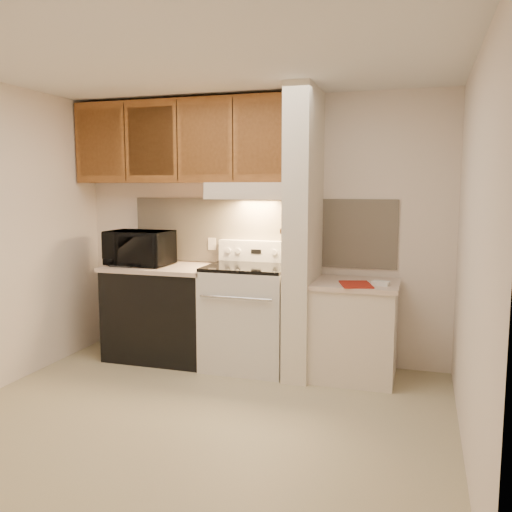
% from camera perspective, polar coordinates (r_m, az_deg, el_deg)
% --- Properties ---
extents(floor, '(3.60, 3.60, 0.00)m').
position_cam_1_polar(floor, '(4.14, -5.95, -16.41)').
color(floor, '#BFB38E').
rests_on(floor, ground).
extents(ceiling, '(3.60, 3.60, 0.00)m').
position_cam_1_polar(ceiling, '(3.88, -6.46, 19.72)').
color(ceiling, white).
rests_on(ceiling, wall_back).
extents(wall_back, '(3.60, 2.50, 0.02)m').
position_cam_1_polar(wall_back, '(5.22, 0.34, 2.78)').
color(wall_back, white).
rests_on(wall_back, floor).
extents(wall_right, '(0.02, 3.00, 2.50)m').
position_cam_1_polar(wall_right, '(3.52, 21.85, 0.03)').
color(wall_right, white).
rests_on(wall_right, floor).
extents(backsplash, '(2.60, 0.02, 0.63)m').
position_cam_1_polar(backsplash, '(5.21, 0.30, 2.61)').
color(backsplash, beige).
rests_on(backsplash, wall_back).
extents(range_body, '(0.76, 0.65, 0.92)m').
position_cam_1_polar(range_body, '(5.02, -0.82, -6.55)').
color(range_body, silver).
rests_on(range_body, floor).
extents(oven_window, '(0.50, 0.01, 0.30)m').
position_cam_1_polar(oven_window, '(4.72, -2.01, -6.96)').
color(oven_window, black).
rests_on(oven_window, range_body).
extents(oven_handle, '(0.65, 0.02, 0.02)m').
position_cam_1_polar(oven_handle, '(4.63, -2.18, -4.43)').
color(oven_handle, silver).
rests_on(oven_handle, range_body).
extents(cooktop, '(0.74, 0.64, 0.03)m').
position_cam_1_polar(cooktop, '(4.93, -0.83, -1.18)').
color(cooktop, black).
rests_on(cooktop, range_body).
extents(range_backguard, '(0.76, 0.08, 0.20)m').
position_cam_1_polar(range_backguard, '(5.18, 0.14, 0.53)').
color(range_backguard, silver).
rests_on(range_backguard, range_body).
extents(range_display, '(0.10, 0.01, 0.04)m').
position_cam_1_polar(range_display, '(5.14, 0.01, 0.47)').
color(range_display, black).
rests_on(range_display, range_backguard).
extents(range_knob_left_outer, '(0.05, 0.02, 0.05)m').
position_cam_1_polar(range_knob_left_outer, '(5.23, -2.94, 0.58)').
color(range_knob_left_outer, silver).
rests_on(range_knob_left_outer, range_backguard).
extents(range_knob_left_inner, '(0.05, 0.02, 0.05)m').
position_cam_1_polar(range_knob_left_inner, '(5.19, -1.90, 0.54)').
color(range_knob_left_inner, silver).
rests_on(range_knob_left_inner, range_backguard).
extents(range_knob_right_inner, '(0.05, 0.02, 0.05)m').
position_cam_1_polar(range_knob_right_inner, '(5.09, 1.93, 0.40)').
color(range_knob_right_inner, silver).
rests_on(range_knob_right_inner, range_backguard).
extents(range_knob_right_outer, '(0.05, 0.02, 0.05)m').
position_cam_1_polar(range_knob_right_outer, '(5.06, 3.03, 0.36)').
color(range_knob_right_outer, silver).
rests_on(range_knob_right_outer, range_backguard).
extents(dishwasher_front, '(1.00, 0.63, 0.87)m').
position_cam_1_polar(dishwasher_front, '(5.36, -9.81, -6.02)').
color(dishwasher_front, black).
rests_on(dishwasher_front, floor).
extents(left_countertop, '(1.04, 0.67, 0.04)m').
position_cam_1_polar(left_countertop, '(5.28, -9.92, -1.21)').
color(left_countertop, beige).
rests_on(left_countertop, dishwasher_front).
extents(spoon_rest, '(0.22, 0.08, 0.01)m').
position_cam_1_polar(spoon_rest, '(5.26, -14.03, -1.06)').
color(spoon_rest, black).
rests_on(spoon_rest, left_countertop).
extents(teal_jar, '(0.11, 0.11, 0.10)m').
position_cam_1_polar(teal_jar, '(5.62, -12.12, -0.03)').
color(teal_jar, '#276E6A').
rests_on(teal_jar, left_countertop).
extents(outlet, '(0.08, 0.01, 0.12)m').
position_cam_1_polar(outlet, '(5.37, -4.65, 1.28)').
color(outlet, silver).
rests_on(outlet, backsplash).
extents(microwave, '(0.60, 0.41, 0.33)m').
position_cam_1_polar(microwave, '(5.34, -12.17, 0.84)').
color(microwave, black).
rests_on(microwave, left_countertop).
extents(partition_pillar, '(0.22, 0.70, 2.50)m').
position_cam_1_polar(partition_pillar, '(4.75, 5.01, 2.31)').
color(partition_pillar, '#EFE4CD').
rests_on(partition_pillar, floor).
extents(pillar_trim, '(0.01, 0.70, 0.04)m').
position_cam_1_polar(pillar_trim, '(4.77, 3.66, 2.94)').
color(pillar_trim, '#935727').
rests_on(pillar_trim, partition_pillar).
extents(knife_strip, '(0.02, 0.42, 0.04)m').
position_cam_1_polar(knife_strip, '(4.73, 3.44, 3.14)').
color(knife_strip, black).
rests_on(knife_strip, partition_pillar).
extents(knife_blade_a, '(0.01, 0.03, 0.16)m').
position_cam_1_polar(knife_blade_a, '(4.58, 2.82, 1.76)').
color(knife_blade_a, silver).
rests_on(knife_blade_a, knife_strip).
extents(knife_handle_a, '(0.02, 0.02, 0.10)m').
position_cam_1_polar(knife_handle_a, '(4.58, 2.85, 3.64)').
color(knife_handle_a, black).
rests_on(knife_handle_a, knife_strip).
extents(knife_blade_b, '(0.01, 0.04, 0.18)m').
position_cam_1_polar(knife_blade_b, '(4.65, 3.02, 1.71)').
color(knife_blade_b, silver).
rests_on(knife_blade_b, knife_strip).
extents(knife_handle_b, '(0.02, 0.02, 0.10)m').
position_cam_1_polar(knife_handle_b, '(4.66, 3.09, 3.70)').
color(knife_handle_b, black).
rests_on(knife_handle_b, knife_strip).
extents(knife_blade_c, '(0.01, 0.04, 0.20)m').
position_cam_1_polar(knife_blade_c, '(4.75, 3.32, 1.71)').
color(knife_blade_c, silver).
rests_on(knife_blade_c, knife_strip).
extents(knife_handle_c, '(0.02, 0.02, 0.10)m').
position_cam_1_polar(knife_handle_c, '(4.73, 3.33, 3.76)').
color(knife_handle_c, black).
rests_on(knife_handle_c, knife_strip).
extents(knife_blade_d, '(0.01, 0.04, 0.16)m').
position_cam_1_polar(knife_blade_d, '(4.82, 3.53, 2.03)').
color(knife_blade_d, silver).
rests_on(knife_blade_d, knife_strip).
extents(knife_handle_d, '(0.02, 0.02, 0.10)m').
position_cam_1_polar(knife_handle_d, '(4.80, 3.54, 3.81)').
color(knife_handle_d, black).
rests_on(knife_handle_d, knife_strip).
extents(knife_blade_e, '(0.01, 0.04, 0.18)m').
position_cam_1_polar(knife_blade_e, '(4.88, 3.71, 1.98)').
color(knife_blade_e, silver).
rests_on(knife_blade_e, knife_strip).
extents(knife_handle_e, '(0.02, 0.02, 0.10)m').
position_cam_1_polar(knife_handle_e, '(4.89, 3.79, 3.87)').
color(knife_handle_e, black).
rests_on(knife_handle_e, knife_strip).
extents(oven_mitt, '(0.03, 0.10, 0.25)m').
position_cam_1_polar(oven_mitt, '(4.95, 3.93, 1.88)').
color(oven_mitt, gray).
rests_on(oven_mitt, partition_pillar).
extents(right_cab_base, '(0.70, 0.60, 0.81)m').
position_cam_1_polar(right_cab_base, '(4.83, 10.29, -7.91)').
color(right_cab_base, silver).
rests_on(right_cab_base, floor).
extents(right_countertop, '(0.74, 0.64, 0.04)m').
position_cam_1_polar(right_countertop, '(4.73, 10.41, -2.94)').
color(right_countertop, beige).
rests_on(right_countertop, right_cab_base).
extents(red_folder, '(0.33, 0.38, 0.01)m').
position_cam_1_polar(red_folder, '(4.58, 10.48, -2.96)').
color(red_folder, maroon).
rests_on(red_folder, right_countertop).
extents(white_box, '(0.15, 0.12, 0.04)m').
position_cam_1_polar(white_box, '(4.61, 12.99, -2.80)').
color(white_box, white).
rests_on(white_box, right_countertop).
extents(range_hood, '(0.78, 0.44, 0.15)m').
position_cam_1_polar(range_hood, '(4.99, -0.40, 6.88)').
color(range_hood, silver).
rests_on(range_hood, upper_cabinets).
extents(hood_lip, '(0.78, 0.04, 0.06)m').
position_cam_1_polar(hood_lip, '(4.79, -1.16, 6.32)').
color(hood_lip, silver).
rests_on(hood_lip, range_hood).
extents(upper_cabinets, '(2.18, 0.33, 0.77)m').
position_cam_1_polar(upper_cabinets, '(5.30, -7.54, 11.83)').
color(upper_cabinets, '#935727').
rests_on(upper_cabinets, wall_back).
extents(cab_door_a, '(0.46, 0.01, 0.63)m').
position_cam_1_polar(cab_door_a, '(5.55, -16.10, 11.40)').
color(cab_door_a, '#935727').
rests_on(cab_door_a, upper_cabinets).
extents(cab_gap_a, '(0.01, 0.01, 0.73)m').
position_cam_1_polar(cab_gap_a, '(5.41, -13.63, 11.59)').
color(cab_gap_a, black).
rests_on(cab_gap_a, upper_cabinets).
extents(cab_door_b, '(0.46, 0.01, 0.63)m').
position_cam_1_polar(cab_door_b, '(5.28, -11.03, 11.78)').
color(cab_door_b, '#935727').
rests_on(cab_door_b, upper_cabinets).
extents(cab_gap_b, '(0.01, 0.01, 0.73)m').
position_cam_1_polar(cab_gap_b, '(5.15, -8.30, 11.94)').
color(cab_gap_b, black).
rests_on(cab_gap_b, upper_cabinets).
extents(cab_door_c, '(0.46, 0.01, 0.63)m').
position_cam_1_polar(cab_door_c, '(5.04, -5.43, 12.09)').
color(cab_door_c, '#935727').
rests_on(cab_door_c, upper_cabinets).
extents(cab_gap_c, '(0.01, 0.01, 0.73)m').
position_cam_1_polar(cab_gap_c, '(4.95, -2.45, 12.21)').
color(cab_gap_c, black).
rests_on(cab_gap_c, upper_cabinets).
extents(cab_door_d, '(0.46, 0.01, 0.63)m').
position_cam_1_polar(cab_door_d, '(4.86, 0.65, 12.30)').
color(cab_door_d, '#935727').
rests_on(cab_door_d, upper_cabinets).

